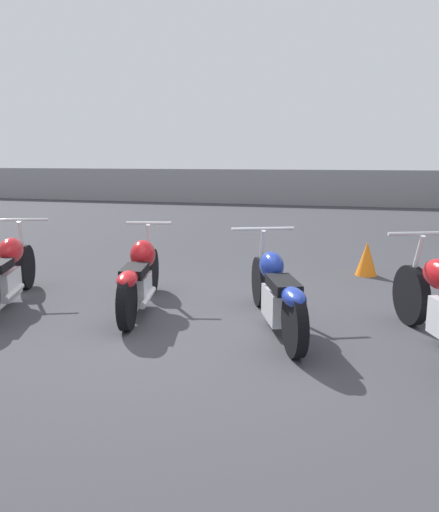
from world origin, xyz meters
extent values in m
plane|color=#38383D|center=(0.00, 0.00, 0.00)|extent=(60.00, 60.00, 0.00)
cube|color=gray|center=(0.00, 14.05, 0.65)|extent=(40.00, 0.04, 1.30)
cylinder|color=black|center=(-2.76, 0.97, 0.29)|extent=(0.30, 0.58, 0.59)
cube|color=silver|center=(-2.47, 0.20, 0.26)|extent=(0.38, 0.57, 0.32)
ellipsoid|color=red|center=(-2.56, 0.44, 0.62)|extent=(0.43, 0.57, 0.31)
cylinder|color=silver|center=(-2.72, 0.87, 0.94)|extent=(0.67, 0.28, 0.04)
cylinder|color=silver|center=(-2.74, 0.92, 0.61)|extent=(0.13, 0.25, 0.63)
cylinder|color=silver|center=(-2.31, 0.11, 0.21)|extent=(0.28, 0.60, 0.07)
cylinder|color=black|center=(-1.07, 1.22, 0.29)|extent=(0.22, 0.58, 0.57)
cylinder|color=black|center=(-0.75, -0.19, 0.29)|extent=(0.22, 0.58, 0.57)
cube|color=silver|center=(-0.90, 0.45, 0.26)|extent=(0.31, 0.55, 0.31)
ellipsoid|color=#AD1419|center=(-0.95, 0.69, 0.60)|extent=(0.38, 0.50, 0.34)
cube|color=black|center=(-0.84, 0.21, 0.52)|extent=(0.34, 0.54, 0.10)
ellipsoid|color=#AD1419|center=(-0.76, -0.14, 0.51)|extent=(0.29, 0.47, 0.16)
cylinder|color=silver|center=(-1.05, 1.12, 0.92)|extent=(0.56, 0.16, 0.04)
cylinder|color=silver|center=(-1.06, 1.17, 0.60)|extent=(0.10, 0.25, 0.62)
cylinder|color=silver|center=(-0.75, 0.33, 0.20)|extent=(0.22, 0.68, 0.07)
cylinder|color=black|center=(0.39, 1.00, 0.29)|extent=(0.31, 0.58, 0.58)
cylinder|color=black|center=(0.96, -0.44, 0.29)|extent=(0.31, 0.58, 0.58)
cube|color=silver|center=(0.70, 0.21, 0.26)|extent=(0.39, 0.59, 0.32)
ellipsoid|color=navy|center=(0.61, 0.45, 0.61)|extent=(0.40, 0.51, 0.29)
cube|color=black|center=(0.80, -0.04, 0.54)|extent=(0.43, 0.60, 0.10)
ellipsoid|color=navy|center=(0.94, -0.40, 0.52)|extent=(0.35, 0.48, 0.16)
cylinder|color=silver|center=(0.43, 0.90, 0.93)|extent=(0.68, 0.30, 0.04)
cylinder|color=silver|center=(0.41, 0.95, 0.61)|extent=(0.14, 0.25, 0.62)
cylinder|color=silver|center=(0.87, 0.11, 0.20)|extent=(0.31, 0.65, 0.07)
cylinder|color=black|center=(2.03, 0.74, 0.31)|extent=(0.32, 0.62, 0.63)
cylinder|color=silver|center=(2.06, 0.65, 0.98)|extent=(0.64, 0.28, 0.04)
cylinder|color=silver|center=(2.04, 0.69, 0.65)|extent=(0.14, 0.25, 0.65)
cone|color=orange|center=(1.64, 2.94, 0.25)|extent=(0.31, 0.31, 0.51)
camera|label=1|loc=(1.39, -4.61, 1.71)|focal=35.00mm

